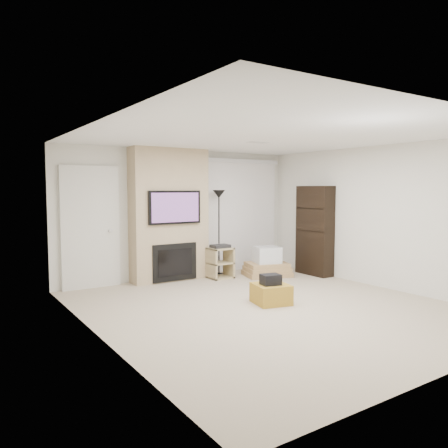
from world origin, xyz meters
TOP-DOWN VIEW (x-y plane):
  - floor at (0.00, 0.00)m, footprint 5.00×5.50m
  - ceiling at (0.00, 0.00)m, footprint 5.00×5.50m
  - wall_back at (0.00, 2.75)m, footprint 5.00×0.00m
  - wall_left at (-2.50, 0.00)m, footprint 0.00×5.50m
  - wall_right at (2.50, 0.00)m, footprint 0.00×5.50m
  - hvac_vent at (0.40, 0.80)m, footprint 0.35×0.18m
  - ottoman at (0.15, 0.13)m, footprint 0.60×0.60m
  - black_bag at (0.11, 0.10)m, footprint 0.32×0.28m
  - fireplace_wall at (-0.35, 2.54)m, footprint 1.50×0.47m
  - entry_door at (-1.80, 2.71)m, footprint 1.02×0.11m
  - vertical_blinds at (1.40, 2.70)m, footprint 1.98×0.10m
  - floor_lamp at (0.69, 2.42)m, footprint 0.25×0.25m
  - av_stand at (0.55, 2.16)m, footprint 0.45×0.38m
  - box_stack at (1.45, 1.83)m, footprint 1.03×0.89m
  - bookshelf at (2.34, 1.40)m, footprint 0.30×0.80m

SIDE VIEW (x-z plane):
  - floor at x=0.00m, z-range 0.00..0.00m
  - ottoman at x=0.15m, z-range 0.00..0.30m
  - box_stack at x=1.45m, z-range -0.07..0.52m
  - av_stand at x=0.55m, z-range 0.02..0.68m
  - black_bag at x=0.11m, z-range 0.30..0.46m
  - bookshelf at x=2.34m, z-range 0.00..1.80m
  - entry_door at x=-1.80m, z-range -0.02..2.12m
  - fireplace_wall at x=-0.35m, z-range -0.01..2.49m
  - wall_back at x=0.00m, z-range 0.00..2.50m
  - wall_left at x=-2.50m, z-range 0.00..2.50m
  - wall_right at x=2.50m, z-range 0.00..2.50m
  - vertical_blinds at x=1.40m, z-range 0.09..2.46m
  - floor_lamp at x=0.69m, z-range 0.49..2.21m
  - hvac_vent at x=0.40m, z-range 2.49..2.50m
  - ceiling at x=0.00m, z-range 2.50..2.50m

